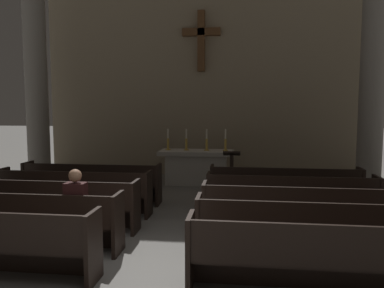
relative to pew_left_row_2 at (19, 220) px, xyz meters
name	(u,v)px	position (x,y,z in m)	size (l,w,h in m)	color
ground_plane	(142,285)	(2.24, -0.94, -0.48)	(80.00, 80.00, 0.00)	slate
pew_left_row_2	(19,220)	(0.00, 0.00, 0.00)	(3.30, 0.50, 0.95)	black
pew_left_row_3	(50,204)	(0.00, 0.98, 0.00)	(3.30, 0.50, 0.95)	black
pew_left_row_4	(73,192)	(0.00, 1.97, 0.00)	(3.30, 0.50, 0.95)	black
pew_left_row_5	(92,183)	(0.00, 2.95, 0.00)	(3.30, 0.50, 0.95)	black
pew_right_row_1	(327,259)	(4.48, -0.98, 0.00)	(3.30, 0.50, 0.95)	black
pew_right_row_2	(310,231)	(4.48, 0.00, 0.00)	(3.30, 0.50, 0.95)	black
pew_right_row_3	(299,212)	(4.48, 0.98, 0.00)	(3.30, 0.50, 0.95)	black
pew_right_row_4	(291,198)	(4.48, 1.97, 0.00)	(3.30, 0.50, 0.95)	black
pew_right_row_5	(284,188)	(4.48, 2.95, 0.00)	(3.30, 0.50, 0.95)	black
column_left_second	(36,61)	(-2.48, 5.03, 3.14)	(0.96, 0.96, 7.41)	gray
column_right_second	(374,56)	(6.96, 5.03, 3.14)	(0.96, 0.96, 7.41)	gray
altar	(196,166)	(2.24, 5.39, 0.06)	(2.20, 0.90, 1.01)	#A8A399
candlestick_outer_left	(168,143)	(1.39, 5.39, 0.73)	(0.16, 0.16, 0.63)	#B79338
candlestick_inner_left	(186,143)	(1.94, 5.39, 0.73)	(0.16, 0.16, 0.63)	#B79338
candlestick_inner_right	(207,144)	(2.54, 5.39, 0.73)	(0.16, 0.16, 0.63)	#B79338
candlestick_outer_right	(225,144)	(3.09, 5.39, 0.73)	(0.16, 0.16, 0.63)	#B79338
apse_with_cross	(202,55)	(2.24, 7.03, 3.53)	(10.47, 0.48, 8.00)	gray
lectern	(232,174)	(3.29, 4.19, 0.07)	(0.44, 0.36, 1.15)	black
lone_worshipper	(78,208)	(0.98, 0.04, 0.22)	(0.32, 0.43, 1.32)	#26262B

